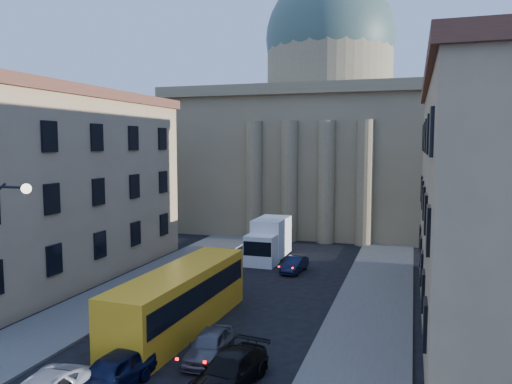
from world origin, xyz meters
TOP-DOWN VIEW (x-y plane):
  - sidewalk_left at (-8.50, 18.00)m, footprint 5.00×60.00m
  - sidewalk_right at (8.50, 18.00)m, footprint 5.00×60.00m
  - church at (0.00, 55.47)m, footprint 68.02×28.76m
  - building_left at (-17.00, 22.00)m, footprint 11.60×26.60m
  - car_left_near at (-1.28, 8.14)m, footprint 2.37×4.76m
  - car_right_mid at (3.43, 9.95)m, footprint 2.69×5.19m
  - car_right_far at (1.49, 12.31)m, footprint 1.93×4.27m
  - car_right_distant at (1.64, 29.93)m, footprint 1.67×3.89m
  - city_bus at (-1.59, 15.43)m, footprint 3.23×12.43m
  - box_truck at (-1.62, 33.47)m, footprint 2.70×6.73m

SIDE VIEW (x-z plane):
  - sidewalk_left at x=-8.50m, z-range 0.00..0.15m
  - sidewalk_right at x=8.50m, z-range 0.00..0.15m
  - car_right_distant at x=1.64m, z-range 0.00..1.25m
  - car_right_far at x=1.49m, z-range 0.00..1.42m
  - car_right_mid at x=3.43m, z-range 0.00..1.44m
  - car_left_near at x=-1.28m, z-range 0.00..1.56m
  - box_truck at x=-1.62m, z-range -0.10..3.59m
  - city_bus at x=-1.59m, z-range 0.13..3.61m
  - building_left at x=-17.00m, z-range 0.07..14.77m
  - church at x=0.00m, z-range -6.42..30.18m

